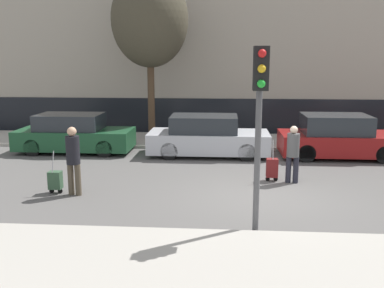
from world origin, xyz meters
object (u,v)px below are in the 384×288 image
at_px(traffic_light, 260,103).
at_px(parked_car_2, 338,138).
at_px(trolley_right, 272,168).
at_px(bare_tree_near_crossing, 150,20).
at_px(trolley_left, 55,180).
at_px(pedestrian_right, 293,151).
at_px(parked_car_0, 74,134).
at_px(parked_car_1, 207,137).
at_px(pedestrian_left, 73,157).

bearing_deg(traffic_light, parked_car_2, 64.40).
bearing_deg(trolley_right, bare_tree_near_crossing, 128.15).
xyz_separation_m(trolley_left, traffic_light, (4.93, -2.22, 2.24)).
bearing_deg(traffic_light, pedestrian_right, 70.92).
bearing_deg(pedestrian_right, traffic_light, -96.85).
height_order(parked_car_0, parked_car_1, parked_car_1).
bearing_deg(parked_car_1, trolley_left, -128.35).
bearing_deg(pedestrian_left, pedestrian_right, 25.62).
xyz_separation_m(pedestrian_right, bare_tree_near_crossing, (-4.86, 5.62, 3.97)).
distance_m(pedestrian_right, traffic_light, 4.20).
bearing_deg(trolley_left, parked_car_1, 51.65).
relative_size(parked_car_0, trolley_right, 3.53).
distance_m(parked_car_0, parked_car_1, 4.93).
height_order(traffic_light, bare_tree_near_crossing, bare_tree_near_crossing).
relative_size(trolley_right, traffic_light, 0.33).
height_order(pedestrian_right, traffic_light, traffic_light).
bearing_deg(parked_car_1, bare_tree_near_crossing, 135.47).
height_order(parked_car_2, bare_tree_near_crossing, bare_tree_near_crossing).
relative_size(parked_car_1, parked_car_2, 1.04).
distance_m(parked_car_0, pedestrian_left, 5.30).
xyz_separation_m(pedestrian_left, traffic_light, (4.39, -2.12, 1.59)).
xyz_separation_m(parked_car_0, pedestrian_right, (7.40, -3.47, 0.24)).
bearing_deg(trolley_left, parked_car_0, 103.92).
distance_m(trolley_left, pedestrian_right, 6.37).
relative_size(pedestrian_right, traffic_light, 0.44).
xyz_separation_m(parked_car_0, trolley_right, (6.86, -3.36, -0.28)).
xyz_separation_m(parked_car_1, bare_tree_near_crossing, (-2.38, 2.35, 4.21)).
bearing_deg(pedestrian_right, parked_car_1, 139.32).
height_order(parked_car_1, traffic_light, traffic_light).
xyz_separation_m(parked_car_0, trolley_left, (1.21, -4.89, -0.31)).
bearing_deg(bare_tree_near_crossing, pedestrian_right, -49.15).
xyz_separation_m(parked_car_0, parked_car_2, (9.47, -0.17, 0.03)).
bearing_deg(traffic_light, pedestrian_left, 154.21).
bearing_deg(parked_car_2, pedestrian_left, -148.00).
distance_m(parked_car_0, trolley_right, 7.64).
distance_m(parked_car_2, trolley_left, 9.52).
bearing_deg(pedestrian_right, parked_car_2, 70.19).
bearing_deg(trolley_left, trolley_right, 15.16).
height_order(parked_car_2, pedestrian_left, pedestrian_left).
bearing_deg(pedestrian_left, traffic_light, -15.19).
xyz_separation_m(parked_car_2, pedestrian_left, (-7.71, -4.82, 0.31)).
distance_m(parked_car_2, pedestrian_right, 3.90).
xyz_separation_m(parked_car_2, trolley_right, (-2.61, -3.19, -0.31)).
distance_m(pedestrian_left, bare_tree_near_crossing, 8.16).
xyz_separation_m(parked_car_2, traffic_light, (-3.33, -6.94, 1.90)).
xyz_separation_m(parked_car_2, pedestrian_right, (-2.07, -3.31, 0.21)).
bearing_deg(pedestrian_left, parked_car_2, 42.60).
xyz_separation_m(parked_car_2, bare_tree_near_crossing, (-6.93, 2.32, 4.18)).
bearing_deg(parked_car_2, parked_car_0, 178.99).
bearing_deg(parked_car_1, traffic_light, -79.99).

